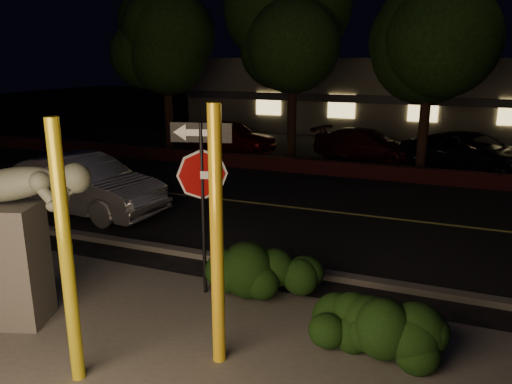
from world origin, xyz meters
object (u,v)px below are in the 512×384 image
silver_sedan (83,185)px  yellow_pole_left (66,257)px  parked_car_darkred (366,145)px  sculpture (15,227)px  parked_car_red (229,136)px  parked_car_dark (473,153)px  signpost (202,175)px  yellow_pole_right (217,241)px

silver_sedan → yellow_pole_left: bearing=-134.4°
parked_car_darkred → sculpture: bearing=-177.9°
yellow_pole_left → parked_car_red: size_ratio=0.80×
sculpture → parked_car_dark: sculpture is taller
signpost → sculpture: size_ratio=1.17×
yellow_pole_left → signpost: 2.85m
signpost → parked_car_darkred: signpost is taller
parked_car_red → parked_car_darkred: size_ratio=0.98×
yellow_pole_left → parked_car_dark: size_ratio=0.67×
sculpture → parked_car_dark: 15.55m
yellow_pole_right → signpost: bearing=122.8°
yellow_pole_left → silver_sedan: yellow_pole_left is taller
yellow_pole_right → silver_sedan: 8.00m
signpost → parked_car_darkred: size_ratio=0.70×
signpost → parked_car_darkred: bearing=73.4°
silver_sedan → yellow_pole_right: bearing=-121.0°
yellow_pole_left → parked_car_red: 16.01m
sculpture → parked_car_red: 14.73m
silver_sedan → parked_car_darkred: silver_sedan is taller
signpost → parked_car_red: size_ratio=0.71×
sculpture → parked_car_red: (-3.14, 14.36, -0.86)m
signpost → sculpture: bearing=-152.3°
parked_car_darkred → parked_car_dark: 4.07m
parked_car_dark → signpost: bearing=-173.7°
parked_car_red → signpost: bearing=-149.6°
signpost → silver_sedan: bearing=135.5°
signpost → parked_car_dark: bearing=55.3°
yellow_pole_right → parked_car_red: size_ratio=0.83×
yellow_pole_right → parked_car_red: (-6.42, 14.17, -1.04)m
sculpture → signpost: bearing=23.0°
sculpture → silver_sedan: 5.89m
yellow_pole_right → signpost: yellow_pole_right is taller
yellow_pole_left → parked_car_dark: 15.70m
yellow_pole_right → parked_car_dark: (3.41, 13.83, -1.05)m
parked_car_darkred → yellow_pole_left: bearing=-171.1°
parked_car_dark → yellow_pole_left: bearing=-171.5°
yellow_pole_left → signpost: size_ratio=1.13×
yellow_pole_left → sculpture: (-1.75, 0.85, -0.11)m
signpost → parked_car_dark: (4.53, 12.08, -1.44)m
silver_sedan → parked_car_red: size_ratio=1.09×
yellow_pole_right → sculpture: yellow_pole_right is taller
yellow_pole_right → sculpture: (-3.28, -0.19, -0.17)m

